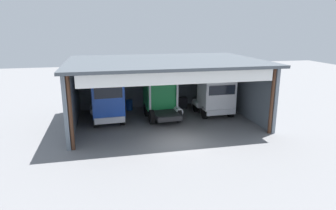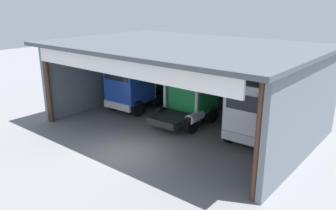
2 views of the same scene
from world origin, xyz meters
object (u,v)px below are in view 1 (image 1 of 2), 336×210
at_px(truck_white_center_right_bay, 215,96).
at_px(tool_cart, 182,103).
at_px(truck_blue_yard_outside, 107,99).
at_px(truck_green_center_left_bay, 161,97).
at_px(oil_drum, 129,105).

distance_m(truck_white_center_right_bay, tool_cart, 3.67).
distance_m(truck_blue_yard_outside, tool_cart, 7.47).
relative_size(truck_blue_yard_outside, tool_cart, 4.61).
bearing_deg(tool_cart, truck_white_center_right_bay, -54.29).
bearing_deg(tool_cart, truck_blue_yard_outside, -155.54).
distance_m(truck_blue_yard_outside, truck_green_center_left_bay, 4.31).
bearing_deg(oil_drum, truck_green_center_left_bay, -51.50).
bearing_deg(truck_green_center_left_bay, oil_drum, 126.07).
bearing_deg(oil_drum, tool_cart, -5.44).
height_order(truck_blue_yard_outside, truck_white_center_right_bay, truck_blue_yard_outside).
height_order(truck_blue_yard_outside, tool_cart, truck_blue_yard_outside).
xyz_separation_m(truck_white_center_right_bay, tool_cart, (-2.02, 2.81, -1.20)).
height_order(truck_white_center_right_bay, tool_cart, truck_white_center_right_bay).
relative_size(truck_green_center_left_bay, tool_cart, 4.42).
bearing_deg(truck_white_center_right_bay, truck_blue_yard_outside, 0.14).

